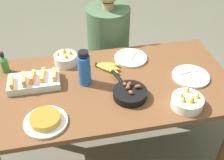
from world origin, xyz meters
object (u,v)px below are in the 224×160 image
empty_plate_near_front (191,76)px  empty_plate_far_left (131,58)px  banana_bunch (107,67)px  frittata_plate_center (45,120)px  water_bottle (84,69)px  hot_sauce_bottle (4,64)px  skillet (130,93)px  fruit_bowl_mango (187,102)px  person_figure (109,58)px  melon_tray (34,81)px  fruit_bowl_citrus (66,59)px

empty_plate_near_front → empty_plate_far_left: same height
banana_bunch → frittata_plate_center: bearing=-135.2°
empty_plate_near_front → water_bottle: (-0.71, 0.08, 0.11)m
hot_sauce_bottle → skillet: bearing=-28.3°
fruit_bowl_mango → person_figure: (-0.30, 0.96, -0.30)m
frittata_plate_center → fruit_bowl_mango: fruit_bowl_mango is taller
skillet → hot_sauce_bottle: (-0.78, 0.42, 0.04)m
banana_bunch → hot_sauce_bottle: size_ratio=1.19×
empty_plate_far_left → fruit_bowl_mango: (0.21, -0.55, 0.03)m
melon_tray → fruit_bowl_mango: bearing=-23.1°
banana_bunch → person_figure: 0.58m
frittata_plate_center → empty_plate_near_front: 1.00m
melon_tray → fruit_bowl_citrus: (0.22, 0.21, 0.01)m
empty_plate_near_front → fruit_bowl_citrus: size_ratio=1.54×
frittata_plate_center → fruit_bowl_citrus: fruit_bowl_citrus is taller
empty_plate_near_front → fruit_bowl_citrus: bearing=157.8°
empty_plate_far_left → fruit_bowl_mango: bearing=-69.5°
empty_plate_near_front → person_figure: person_figure is taller
frittata_plate_center → person_figure: bearing=59.8°
banana_bunch → person_figure: size_ratio=0.15×
frittata_plate_center → hot_sauce_bottle: bearing=115.7°
water_bottle → frittata_plate_center: bearing=-130.5°
frittata_plate_center → fruit_bowl_citrus: bearing=74.4°
empty_plate_near_front → fruit_bowl_citrus: 0.89m
skillet → fruit_bowl_mango: fruit_bowl_mango is taller
empty_plate_far_left → person_figure: person_figure is taller
banana_bunch → hot_sauce_bottle: 0.71m
skillet → person_figure: 0.86m
melon_tray → empty_plate_near_front: (1.04, -0.13, -0.02)m
empty_plate_near_front → fruit_bowl_citrus: (-0.82, 0.34, 0.03)m
melon_tray → empty_plate_near_front: bearing=-6.9°
banana_bunch → empty_plate_near_front: (0.54, -0.21, -0.01)m
water_bottle → melon_tray: bearing=172.7°
fruit_bowl_mango → water_bottle: water_bottle is taller
melon_tray → empty_plate_far_left: melon_tray is taller
empty_plate_far_left → person_figure: bearing=102.5°
fruit_bowl_citrus → hot_sauce_bottle: (-0.42, -0.02, 0.03)m
banana_bunch → melon_tray: melon_tray is taller
hot_sauce_bottle → water_bottle: bearing=-23.8°
skillet → fruit_bowl_mango: (0.32, -0.15, 0.01)m
fruit_bowl_mango → empty_plate_near_front: bearing=61.4°
frittata_plate_center → person_figure: (0.54, 0.93, -0.28)m
fruit_bowl_citrus → banana_bunch: bearing=-24.9°
banana_bunch → empty_plate_far_left: 0.21m
frittata_plate_center → empty_plate_far_left: size_ratio=1.03×
banana_bunch → person_figure: bearing=78.1°
frittata_plate_center → banana_bunch: bearing=44.8°
skillet → person_figure: size_ratio=0.28×
frittata_plate_center → hot_sauce_bottle: 0.61m
melon_tray → fruit_bowl_mango: size_ratio=1.74×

